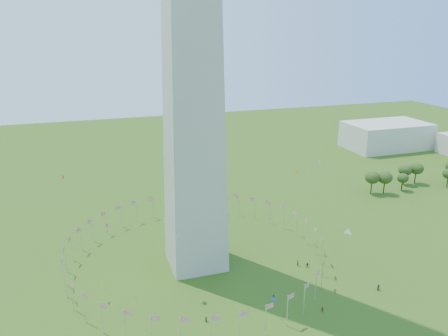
{
  "coord_description": "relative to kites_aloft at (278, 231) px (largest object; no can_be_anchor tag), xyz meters",
  "views": [
    {
      "loc": [
        -30.76,
        -70.94,
        72.01
      ],
      "look_at": [
        4.45,
        35.0,
        36.2
      ],
      "focal_mm": 35.0,
      "sensor_mm": 36.0,
      "label": 1
    }
  ],
  "objects": [
    {
      "name": "flag_ring",
      "position": [
        -15.43,
        27.1,
        -17.05
      ],
      "size": [
        80.24,
        80.24,
        9.0
      ],
      "color": "silver",
      "rests_on": "ground"
    },
    {
      "name": "gov_building_east_a",
      "position": [
        134.57,
        127.1,
        -13.55
      ],
      "size": [
        50.0,
        30.0,
        16.0
      ],
      "primitive_type": "cube",
      "color": "beige",
      "rests_on": "ground"
    },
    {
      "name": "kites_aloft",
      "position": [
        0.0,
        0.0,
        0.0
      ],
      "size": [
        106.54,
        69.01,
        41.4
      ],
      "color": "white",
      "rests_on": "ground"
    },
    {
      "name": "tree_line_east",
      "position": [
        98.76,
        62.56,
        -16.56
      ],
      "size": [
        53.89,
        15.46,
        10.62
      ],
      "color": "#37551C",
      "rests_on": "ground"
    }
  ]
}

